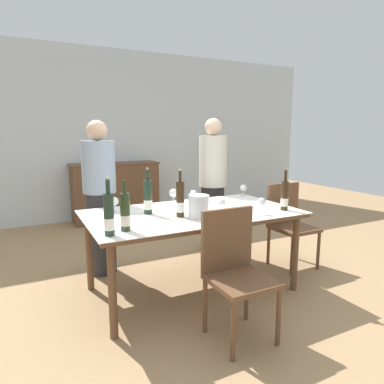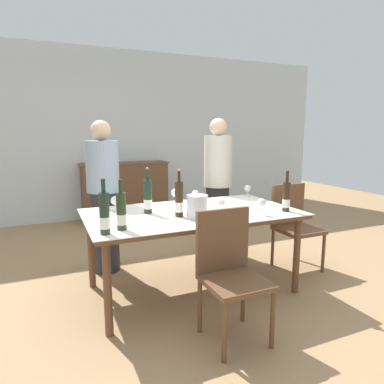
{
  "view_description": "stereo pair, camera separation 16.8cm",
  "coord_description": "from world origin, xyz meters",
  "px_view_note": "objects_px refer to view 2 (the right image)",
  "views": [
    {
      "loc": [
        -1.36,
        -2.68,
        1.46
      ],
      "look_at": [
        0.0,
        0.0,
        0.93
      ],
      "focal_mm": 32.0,
      "sensor_mm": 36.0,
      "label": 1
    },
    {
      "loc": [
        -1.21,
        -2.75,
        1.46
      ],
      "look_at": [
        0.0,
        0.0,
        0.93
      ],
      "focal_mm": 32.0,
      "sensor_mm": 36.0,
      "label": 2
    }
  ],
  "objects_px": {
    "wine_glass_0": "(195,194)",
    "chair_right_end": "(293,221)",
    "wine_bottle_4": "(148,197)",
    "wine_glass_4": "(262,203)",
    "wine_glass_2": "(175,193)",
    "chair_near_front": "(229,266)",
    "wine_bottle_1": "(121,212)",
    "wine_bottle_3": "(286,197)",
    "wine_bottle_2": "(105,214)",
    "dining_table": "(192,218)",
    "wine_bottle_0": "(179,200)",
    "ice_bucket": "(197,206)",
    "wine_glass_5": "(115,201)",
    "wine_glass_1": "(247,189)",
    "wine_glass_3": "(221,204)",
    "sideboard_cabinet": "(125,191)",
    "person_host": "(104,198)",
    "person_guest_left": "(218,187)"
  },
  "relations": [
    {
      "from": "person_guest_left",
      "to": "wine_glass_0",
      "type": "bearing_deg",
      "value": -136.24
    },
    {
      "from": "wine_bottle_0",
      "to": "wine_glass_4",
      "type": "relative_size",
      "value": 2.8
    },
    {
      "from": "wine_glass_1",
      "to": "wine_glass_4",
      "type": "distance_m",
      "value": 0.85
    },
    {
      "from": "wine_bottle_0",
      "to": "chair_right_end",
      "type": "distance_m",
      "value": 1.47
    },
    {
      "from": "sideboard_cabinet",
      "to": "chair_near_front",
      "type": "height_order",
      "value": "sideboard_cabinet"
    },
    {
      "from": "wine_bottle_3",
      "to": "wine_bottle_2",
      "type": "bearing_deg",
      "value": -177.96
    },
    {
      "from": "wine_bottle_4",
      "to": "person_host",
      "type": "xyz_separation_m",
      "value": [
        -0.27,
        0.69,
        -0.1
      ]
    },
    {
      "from": "chair_near_front",
      "to": "wine_glass_0",
      "type": "bearing_deg",
      "value": 78.3
    },
    {
      "from": "person_host",
      "to": "wine_bottle_3",
      "type": "bearing_deg",
      "value": -37.7
    },
    {
      "from": "ice_bucket",
      "to": "person_guest_left",
      "type": "xyz_separation_m",
      "value": [
        0.75,
        1.05,
        -0.04
      ]
    },
    {
      "from": "wine_glass_5",
      "to": "wine_bottle_3",
      "type": "bearing_deg",
      "value": -23.51
    },
    {
      "from": "wine_glass_3",
      "to": "wine_bottle_0",
      "type": "bearing_deg",
      "value": 168.74
    },
    {
      "from": "person_host",
      "to": "wine_glass_3",
      "type": "bearing_deg",
      "value": -49.18
    },
    {
      "from": "wine_bottle_0",
      "to": "sideboard_cabinet",
      "type": "bearing_deg",
      "value": 86.1
    },
    {
      "from": "wine_bottle_4",
      "to": "wine_glass_4",
      "type": "relative_size",
      "value": 2.8
    },
    {
      "from": "dining_table",
      "to": "wine_bottle_3",
      "type": "xyz_separation_m",
      "value": [
        0.79,
        -0.33,
        0.19
      ]
    },
    {
      "from": "wine_glass_0",
      "to": "wine_glass_2",
      "type": "height_order",
      "value": "wine_glass_2"
    },
    {
      "from": "dining_table",
      "to": "wine_glass_1",
      "type": "bearing_deg",
      "value": 26.01
    },
    {
      "from": "sideboard_cabinet",
      "to": "wine_glass_0",
      "type": "xyz_separation_m",
      "value": [
        0.15,
        -2.53,
        0.36
      ]
    },
    {
      "from": "person_host",
      "to": "person_guest_left",
      "type": "relative_size",
      "value": 0.97
    },
    {
      "from": "wine_bottle_4",
      "to": "wine_glass_1",
      "type": "height_order",
      "value": "wine_bottle_4"
    },
    {
      "from": "wine_glass_4",
      "to": "person_guest_left",
      "type": "bearing_deg",
      "value": 80.57
    },
    {
      "from": "sideboard_cabinet",
      "to": "wine_glass_1",
      "type": "height_order",
      "value": "sideboard_cabinet"
    },
    {
      "from": "wine_glass_2",
      "to": "wine_glass_3",
      "type": "relative_size",
      "value": 1.16
    },
    {
      "from": "wine_glass_4",
      "to": "wine_glass_5",
      "type": "bearing_deg",
      "value": 150.41
    },
    {
      "from": "wine_glass_0",
      "to": "person_host",
      "type": "bearing_deg",
      "value": 151.71
    },
    {
      "from": "wine_bottle_4",
      "to": "sideboard_cabinet",
      "type": "bearing_deg",
      "value": 81.53
    },
    {
      "from": "ice_bucket",
      "to": "chair_right_end",
      "type": "distance_m",
      "value": 1.37
    },
    {
      "from": "wine_bottle_3",
      "to": "chair_near_front",
      "type": "xyz_separation_m",
      "value": [
        -0.83,
        -0.43,
        -0.36
      ]
    },
    {
      "from": "wine_bottle_4",
      "to": "person_guest_left",
      "type": "bearing_deg",
      "value": 34.03
    },
    {
      "from": "wine_bottle_4",
      "to": "wine_glass_2",
      "type": "xyz_separation_m",
      "value": [
        0.35,
        0.25,
        -0.03
      ]
    },
    {
      "from": "wine_bottle_2",
      "to": "ice_bucket",
      "type": "bearing_deg",
      "value": 11.6
    },
    {
      "from": "ice_bucket",
      "to": "wine_glass_0",
      "type": "height_order",
      "value": "ice_bucket"
    },
    {
      "from": "wine_glass_0",
      "to": "wine_bottle_0",
      "type": "bearing_deg",
      "value": -127.92
    },
    {
      "from": "wine_bottle_3",
      "to": "wine_glass_3",
      "type": "height_order",
      "value": "wine_bottle_3"
    },
    {
      "from": "wine_bottle_1",
      "to": "chair_right_end",
      "type": "relative_size",
      "value": 0.42
    },
    {
      "from": "wine_glass_2",
      "to": "chair_near_front",
      "type": "xyz_separation_m",
      "value": [
        -0.01,
        -1.11,
        -0.34
      ]
    },
    {
      "from": "wine_glass_2",
      "to": "chair_near_front",
      "type": "distance_m",
      "value": 1.16
    },
    {
      "from": "ice_bucket",
      "to": "wine_glass_5",
      "type": "relative_size",
      "value": 1.37
    },
    {
      "from": "wine_glass_4",
      "to": "wine_glass_5",
      "type": "xyz_separation_m",
      "value": [
        -1.13,
        0.64,
        -0.01
      ]
    },
    {
      "from": "wine_bottle_1",
      "to": "chair_near_front",
      "type": "height_order",
      "value": "wine_bottle_1"
    },
    {
      "from": "sideboard_cabinet",
      "to": "wine_bottle_1",
      "type": "xyz_separation_m",
      "value": [
        -0.74,
        -3.19,
        0.4
      ]
    },
    {
      "from": "wine_bottle_0",
      "to": "wine_glass_2",
      "type": "relative_size",
      "value": 2.55
    },
    {
      "from": "wine_bottle_3",
      "to": "person_guest_left",
      "type": "relative_size",
      "value": 0.23
    },
    {
      "from": "sideboard_cabinet",
      "to": "wine_bottle_4",
      "type": "relative_size",
      "value": 3.49
    },
    {
      "from": "dining_table",
      "to": "wine_bottle_2",
      "type": "xyz_separation_m",
      "value": [
        -0.84,
        -0.38,
        0.21
      ]
    },
    {
      "from": "wine_glass_2",
      "to": "wine_glass_5",
      "type": "bearing_deg",
      "value": -174.25
    },
    {
      "from": "wine_glass_2",
      "to": "person_host",
      "type": "bearing_deg",
      "value": 145.18
    },
    {
      "from": "wine_glass_0",
      "to": "chair_right_end",
      "type": "bearing_deg",
      "value": -13.36
    },
    {
      "from": "wine_glass_4",
      "to": "chair_right_end",
      "type": "relative_size",
      "value": 0.16
    }
  ]
}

